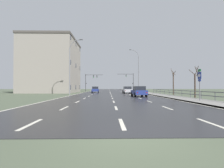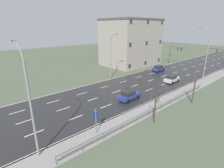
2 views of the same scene
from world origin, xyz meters
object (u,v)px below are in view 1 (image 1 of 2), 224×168
highway_sign (200,81)px  traffic_signal_left (90,79)px  car_mid_centre (95,89)px  brick_building (53,66)px  street_lamp_midground (138,71)px  street_lamp_left_bank (71,67)px  car_near_right (139,91)px  car_far_left (127,90)px  traffic_signal_right (130,79)px

highway_sign → traffic_signal_left: size_ratio=0.56×
car_mid_centre → brick_building: size_ratio=0.25×
street_lamp_midground → street_lamp_left_bank: bearing=-134.9°
car_near_right → car_mid_centre: (-8.00, 20.51, 0.00)m
street_lamp_midground → brick_building: (-22.71, 0.19, 1.37)m
car_mid_centre → car_far_left: (7.70, -6.48, 0.00)m
car_near_right → car_mid_centre: 22.02m
car_mid_centre → traffic_signal_right: bearing=49.0°
traffic_signal_right → traffic_signal_left: 13.34m
traffic_signal_left → car_mid_centre: 12.72m
car_far_left → car_mid_centre: bearing=137.0°
car_far_left → brick_building: size_ratio=0.25×
traffic_signal_right → car_mid_centre: size_ratio=1.45×
car_near_right → car_far_left: (-0.30, 14.03, 0.00)m
traffic_signal_left → car_mid_centre: bearing=-78.2°
car_mid_centre → highway_sign: bearing=-70.2°
highway_sign → brick_building: bearing=127.0°
street_lamp_midground → highway_sign: bearing=-88.3°
street_lamp_left_bank → traffic_signal_right: (14.32, 27.65, -1.03)m
traffic_signal_right → brick_building: brick_building is taller
street_lamp_midground → traffic_signal_left: (-13.84, 11.43, -1.65)m
street_lamp_midground → traffic_signal_left: size_ratio=1.98×
street_lamp_left_bank → car_mid_centre: bearing=76.1°
car_mid_centre → street_lamp_midground: bearing=1.1°
traffic_signal_left → car_near_right: bearing=-72.1°
street_lamp_midground → car_near_right: street_lamp_midground is taller
street_lamp_left_bank → brick_building: size_ratio=0.62×
traffic_signal_right → brick_building: bearing=-150.6°
traffic_signal_right → car_far_left: size_ratio=1.44×
highway_sign → car_mid_centre: size_ratio=0.78×
traffic_signal_right → car_far_left: 20.30m
street_lamp_midground → street_lamp_left_bank: 21.11m
brick_building → highway_sign: bearing=-53.0°
car_near_right → brick_building: (-19.38, 21.34, 6.18)m
highway_sign → traffic_signal_right: traffic_signal_right is taller
highway_sign → traffic_signal_right: bearing=92.0°
highway_sign → car_near_right: bearing=113.1°
highway_sign → traffic_signal_right: 43.94m
street_lamp_midground → car_near_right: (-3.33, -21.15, -4.81)m
traffic_signal_right → car_near_right: traffic_signal_right is taller
street_lamp_midground → car_far_left: (-3.63, -7.12, -4.81)m
brick_building → street_lamp_left_bank: bearing=-62.7°
car_near_right → car_mid_centre: size_ratio=1.01×
traffic_signal_right → car_near_right: bearing=-94.7°
street_lamp_midground → car_mid_centre: (-11.33, -0.64, -4.81)m
highway_sign → car_near_right: (-4.28, 10.03, -1.26)m
traffic_signal_left → car_near_right: size_ratio=1.38×
traffic_signal_right → car_near_right: (-2.77, -33.84, -3.20)m
highway_sign → car_far_left: 24.53m
street_lamp_midground → traffic_signal_left: 18.03m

